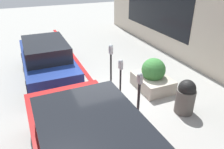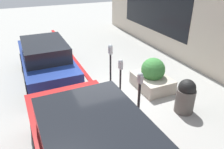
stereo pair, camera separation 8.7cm
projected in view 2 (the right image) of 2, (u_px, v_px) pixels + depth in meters
name	position (u px, v px, depth m)	size (l,w,h in m)	color
ground_plane	(108.00, 101.00, 7.22)	(40.00, 40.00, 0.00)	#999993
curb_strip	(106.00, 101.00, 7.18)	(19.00, 0.16, 0.04)	red
building_facade	(219.00, 33.00, 8.05)	(19.00, 0.17, 3.52)	beige
parking_meter_nearest	(140.00, 88.00, 6.13)	(0.18, 0.15, 1.41)	black
parking_meter_second	(121.00, 71.00, 6.99)	(0.16, 0.14, 1.39)	black
parking_meter_middle	(110.00, 57.00, 7.71)	(0.18, 0.15, 1.58)	black
planter_box	(152.00, 77.00, 7.77)	(1.44, 1.07, 1.16)	#B2A899
parked_car_middle	(46.00, 59.00, 8.35)	(4.46, 1.78, 1.53)	navy
trash_bin	(186.00, 96.00, 6.48)	(0.57, 0.57, 1.08)	#514C47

